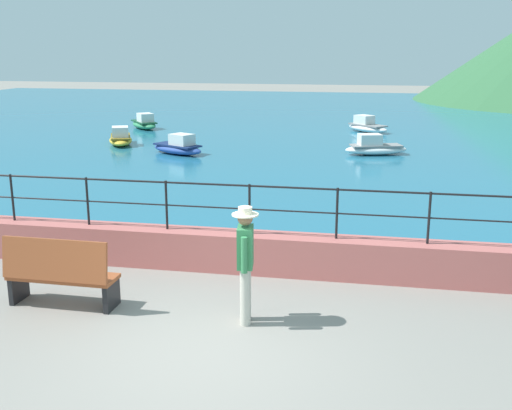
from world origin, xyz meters
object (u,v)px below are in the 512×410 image
person_walking (245,259)px  boat_2 (144,123)px  bench_main (60,273)px  boat_3 (121,138)px  boat_5 (367,126)px  boat_6 (375,147)px  boat_4 (178,147)px

person_walking → boat_2: bearing=114.6°
bench_main → boat_3: bearing=109.7°
boat_3 → boat_5: size_ratio=1.09×
bench_main → boat_6: 15.55m
boat_3 → bench_main: bearing=-70.3°
person_walking → boat_6: (1.75, 14.84, -0.65)m
boat_2 → boat_4: same height
person_walking → boat_2: (-9.29, 20.30, -0.65)m
boat_4 → boat_3: bearing=150.5°
boat_2 → boat_3: bearing=-79.9°
boat_6 → bench_main: bearing=-107.5°
boat_3 → boat_2: bearing=100.1°
boat_2 → boat_3: 5.11m
person_walking → boat_4: person_walking is taller
boat_4 → boat_5: same height
boat_4 → boat_5: (6.76, 7.54, 0.00)m
boat_5 → boat_6: 6.30m
person_walking → boat_3: 17.44m
boat_2 → boat_4: (3.89, -6.72, 0.00)m
boat_2 → boat_6: bearing=-26.3°
person_walking → boat_3: person_walking is taller
boat_4 → boat_5: 10.12m
bench_main → boat_3: 16.22m
boat_4 → boat_6: (7.15, 1.25, 0.00)m
boat_4 → bench_main: bearing=-79.6°
person_walking → boat_2: size_ratio=0.74×
bench_main → boat_4: bearing=100.4°
person_walking → boat_4: bearing=111.7°
bench_main → person_walking: bearing=-0.0°
boat_5 → boat_4: bearing=-131.9°
boat_4 → boat_6: bearing=9.9°
boat_3 → boat_6: 10.15m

